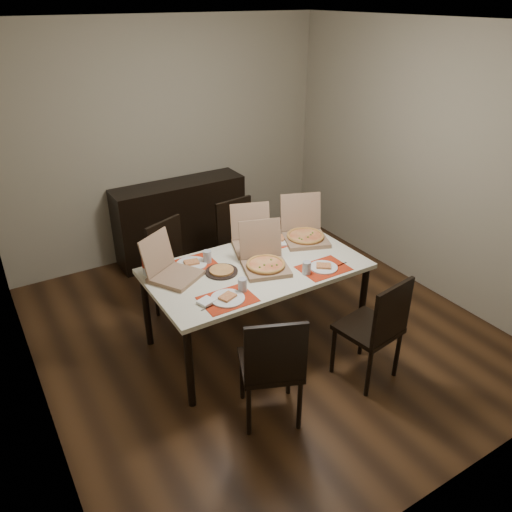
% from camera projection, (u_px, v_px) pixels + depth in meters
% --- Properties ---
extents(ground, '(3.80, 4.00, 0.02)m').
position_uv_depth(ground, '(262.00, 331.00, 4.65)').
color(ground, '#412714').
rests_on(ground, ground).
extents(room_walls, '(3.84, 4.02, 2.62)m').
position_uv_depth(room_walls, '(236.00, 134.00, 4.15)').
color(room_walls, gray).
rests_on(room_walls, ground).
extents(sideboard, '(1.50, 0.40, 0.90)m').
position_uv_depth(sideboard, '(181.00, 220.00, 5.77)').
color(sideboard, black).
rests_on(sideboard, ground).
extents(dining_table, '(1.80, 1.00, 0.75)m').
position_uv_depth(dining_table, '(256.00, 273.00, 4.20)').
color(dining_table, beige).
rests_on(dining_table, ground).
extents(chair_near_left, '(0.55, 0.55, 0.93)m').
position_uv_depth(chair_near_left, '(272.00, 365.00, 3.43)').
color(chair_near_left, black).
rests_on(chair_near_left, ground).
extents(chair_near_right, '(0.48, 0.48, 0.93)m').
position_uv_depth(chair_near_right, '(376.00, 326.00, 3.83)').
color(chair_near_right, black).
rests_on(chair_near_right, ground).
extents(chair_far_left, '(0.55, 0.55, 0.93)m').
position_uv_depth(chair_far_left, '(175.00, 265.00, 4.69)').
color(chair_far_left, black).
rests_on(chair_far_left, ground).
extents(chair_far_right, '(0.46, 0.46, 0.93)m').
position_uv_depth(chair_far_right, '(241.00, 241.00, 5.14)').
color(chair_far_right, black).
rests_on(chair_far_right, ground).
extents(setting_near_left, '(0.44, 0.30, 0.11)m').
position_uv_depth(setting_near_left, '(229.00, 295.00, 3.74)').
color(setting_near_left, red).
rests_on(setting_near_left, dining_table).
extents(setting_near_right, '(0.44, 0.30, 0.11)m').
position_uv_depth(setting_near_right, '(319.00, 268.00, 4.11)').
color(setting_near_right, red).
rests_on(setting_near_right, dining_table).
extents(setting_far_left, '(0.44, 0.30, 0.11)m').
position_uv_depth(setting_far_left, '(193.00, 262.00, 4.19)').
color(setting_far_left, red).
rests_on(setting_far_left, dining_table).
extents(setting_far_right, '(0.50, 0.30, 0.11)m').
position_uv_depth(setting_far_right, '(276.00, 239.00, 4.59)').
color(setting_far_right, red).
rests_on(setting_far_right, dining_table).
extents(napkin_loose, '(0.16, 0.16, 0.02)m').
position_uv_depth(napkin_loose, '(264.00, 269.00, 4.12)').
color(napkin_loose, white).
rests_on(napkin_loose, dining_table).
extents(pizza_box_center, '(0.46, 0.49, 0.36)m').
position_uv_depth(pizza_box_center, '(265.00, 262.00, 4.13)').
color(pizza_box_center, '#8A694F').
rests_on(pizza_box_center, dining_table).
extents(pizza_box_right, '(0.51, 0.53, 0.39)m').
position_uv_depth(pizza_box_right, '(304.00, 234.00, 4.60)').
color(pizza_box_right, '#8A694F').
rests_on(pizza_box_right, dining_table).
extents(pizza_box_left, '(0.49, 0.50, 0.35)m').
position_uv_depth(pizza_box_left, '(171.00, 271.00, 3.99)').
color(pizza_box_left, '#8A694F').
rests_on(pizza_box_left, dining_table).
extents(pizza_box_extra, '(0.47, 0.50, 0.36)m').
position_uv_depth(pizza_box_extra, '(253.00, 241.00, 4.46)').
color(pizza_box_extra, '#8A694F').
rests_on(pizza_box_extra, dining_table).
extents(faina_plate, '(0.27, 0.27, 0.03)m').
position_uv_depth(faina_plate, '(222.00, 271.00, 4.08)').
color(faina_plate, black).
rests_on(faina_plate, dining_table).
extents(dip_bowl, '(0.13, 0.13, 0.03)m').
position_uv_depth(dip_bowl, '(259.00, 250.00, 4.41)').
color(dip_bowl, white).
rests_on(dip_bowl, dining_table).
extents(soda_bottle, '(0.09, 0.09, 0.26)m').
position_uv_depth(soda_bottle, '(147.00, 262.00, 4.02)').
color(soda_bottle, silver).
rests_on(soda_bottle, dining_table).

